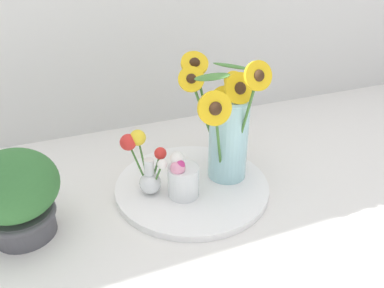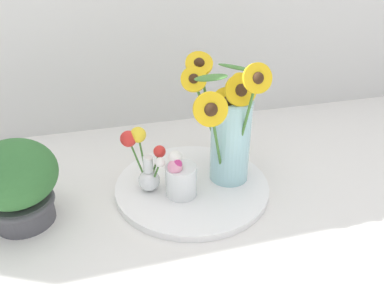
# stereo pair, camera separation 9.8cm
# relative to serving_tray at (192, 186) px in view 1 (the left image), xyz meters

# --- Properties ---
(ground_plane) EXTENTS (6.00, 6.00, 0.00)m
(ground_plane) POSITION_rel_serving_tray_xyz_m (-0.02, -0.04, -0.01)
(ground_plane) COLOR silver
(serving_tray) EXTENTS (0.43, 0.43, 0.02)m
(serving_tray) POSITION_rel_serving_tray_xyz_m (0.00, 0.00, 0.00)
(serving_tray) COLOR white
(serving_tray) RESTS_ON ground_plane
(mason_jar_sunflowers) EXTENTS (0.25, 0.24, 0.36)m
(mason_jar_sunflowers) POSITION_rel_serving_tray_xyz_m (0.10, 0.00, 0.16)
(mason_jar_sunflowers) COLOR #9ED1D6
(mason_jar_sunflowers) RESTS_ON serving_tray
(vase_small_center) EXTENTS (0.08, 0.08, 0.13)m
(vase_small_center) POSITION_rel_serving_tray_xyz_m (-0.04, -0.04, 0.06)
(vase_small_center) COLOR white
(vase_small_center) RESTS_ON serving_tray
(vase_bulb_right) EXTENTS (0.11, 0.09, 0.18)m
(vase_bulb_right) POSITION_rel_serving_tray_xyz_m (-0.13, 0.01, 0.09)
(vase_bulb_right) COLOR white
(vase_bulb_right) RESTS_ON serving_tray
(potted_plant) EXTENTS (0.20, 0.20, 0.22)m
(potted_plant) POSITION_rel_serving_tray_xyz_m (-0.43, -0.02, 0.11)
(potted_plant) COLOR #4C4C51
(potted_plant) RESTS_ON ground_plane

